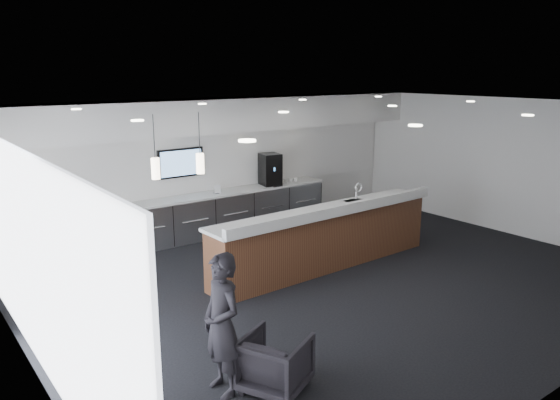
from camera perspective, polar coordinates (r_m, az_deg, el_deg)
ground at (r=9.72m, az=6.05°, el=-8.28°), size 10.00×10.00×0.00m
ceiling at (r=9.05m, az=6.52°, el=9.65°), size 10.00×8.00×0.02m
back_wall at (r=12.44m, az=-6.38°, el=3.72°), size 10.00×0.02×3.00m
left_wall at (r=7.01m, az=-25.38°, el=-5.23°), size 0.02×8.00×3.00m
right_wall at (r=13.15m, az=22.49°, el=3.30°), size 0.02×8.00×3.00m
soffit_bulkhead at (r=11.91m, az=-5.42°, el=8.89°), size 10.00×0.90×0.70m
alcove_panel at (r=12.39m, az=-6.32°, el=4.15°), size 9.80×0.06×1.40m
window_blinds_wall at (r=7.02m, az=-25.07°, el=-5.18°), size 0.04×7.36×2.55m
back_credenza at (r=12.35m, az=-5.41°, el=-1.19°), size 5.06×0.66×0.95m
wall_tv at (r=11.86m, az=-10.34°, el=3.84°), size 1.05×0.08×0.62m
pendant_left at (r=8.41m, az=-9.53°, el=4.11°), size 0.12×0.12×0.30m
pendant_right at (r=8.11m, az=-13.92°, el=3.57°), size 0.12×0.12×0.30m
ceiling_can_lights at (r=9.05m, az=6.52°, el=9.46°), size 7.00×5.00×0.02m
service_counter at (r=10.12m, az=4.77°, el=-3.89°), size 4.89×0.95×1.49m
coffee_machine at (r=12.76m, az=-1.04°, el=3.22°), size 0.50×0.59×0.74m
info_sign_left at (r=11.99m, az=-6.54°, el=1.12°), size 0.14×0.06×0.19m
info_sign_right at (r=12.68m, az=-1.22°, el=2.03°), size 0.19×0.07×0.25m
armchair at (r=6.50m, az=-0.53°, el=-16.64°), size 0.96×0.95×0.66m
lounge_guest at (r=6.25m, az=-6.08°, el=-12.85°), size 0.41×0.61×1.65m
cup_0 at (r=13.23m, az=1.64°, el=2.15°), size 0.09×0.09×0.09m
cup_1 at (r=13.14m, az=1.16°, el=2.07°), size 0.13×0.13×0.09m
cup_2 at (r=13.06m, az=0.68°, el=2.00°), size 0.11×0.11×0.09m
cup_3 at (r=12.98m, az=0.18°, el=1.93°), size 0.12×0.12×0.09m
cup_4 at (r=12.90m, az=-0.31°, el=1.85°), size 0.12×0.12×0.09m
cup_5 at (r=12.81m, az=-0.82°, el=1.78°), size 0.10×0.10×0.09m
cup_6 at (r=12.73m, az=-1.33°, el=1.70°), size 0.13×0.13×0.09m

